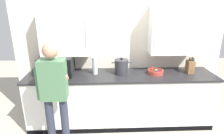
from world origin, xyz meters
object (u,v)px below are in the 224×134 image
Objects in this scene: stock_pot at (121,67)px; microwave_oven at (55,66)px; fruit_bowl at (156,71)px; knife_block at (190,67)px; person_figure at (54,91)px; thermos_flask at (95,66)px.

microwave_oven is at bearing 179.38° from stock_pot.
fruit_bowl is 0.92× the size of knife_block.
knife_block is 2.25m from person_figure.
stock_pot is at bearing 36.01° from person_figure.
thermos_flask is 0.88m from person_figure.
thermos_flask is at bearing -0.10° from microwave_oven.
thermos_flask reaches higher than knife_block.
stock_pot reaches higher than fruit_bowl.
fruit_bowl is at bearing -1.17° from microwave_oven.
knife_block reaches higher than fruit_bowl.
fruit_bowl is 0.81× the size of stock_pot.
knife_block is at bearing -0.16° from thermos_flask.
fruit_bowl is at bearing -2.21° from stock_pot.
stock_pot is at bearing -179.70° from knife_block.
thermos_flask is 0.18× the size of person_figure.
microwave_oven is at bearing 178.83° from fruit_bowl.
fruit_bowl is 0.16× the size of person_figure.
stock_pot is at bearing -1.40° from thermos_flask.
person_figure is (-0.96, -0.70, -0.09)m from stock_pot.
microwave_oven is 0.66m from thermos_flask.
thermos_flask is 1.03× the size of knife_block.
person_figure is at bearing -161.80° from knife_block.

